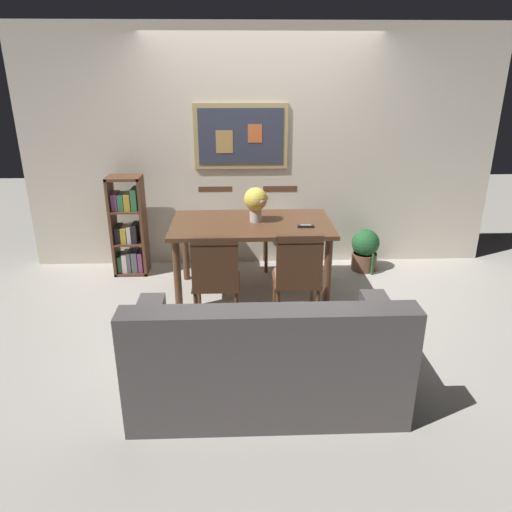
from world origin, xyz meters
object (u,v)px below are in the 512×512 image
(dining_chair_near_right, at_px, (297,273))
(dining_chair_far_right, at_px, (280,220))
(potted_ivy, at_px, (365,249))
(tv_remote, at_px, (306,226))
(dining_table, at_px, (252,232))
(flower_vase, at_px, (256,201))
(leather_couch, at_px, (266,362))
(dining_chair_far_left, at_px, (216,220))
(dining_chair_near_left, at_px, (216,275))
(bookshelf, at_px, (129,230))

(dining_chair_near_right, bearing_deg, dining_chair_far_right, 90.75)
(potted_ivy, distance_m, tv_remote, 1.20)
(dining_table, height_order, flower_vase, flower_vase)
(dining_chair_near_right, relative_size, leather_couch, 0.51)
(dining_chair_near_right, height_order, potted_ivy, dining_chair_near_right)
(dining_table, xyz_separation_m, tv_remote, (0.51, -0.17, 0.11))
(dining_chair_far_right, relative_size, leather_couch, 0.51)
(dining_chair_near_right, bearing_deg, leather_couch, -108.39)
(leather_couch, bearing_deg, dining_chair_far_right, 83.07)
(dining_chair_far_left, bearing_deg, dining_chair_near_right, -63.90)
(dining_chair_near_right, height_order, flower_vase, flower_vase)
(leather_couch, bearing_deg, dining_chair_near_right, 71.61)
(dining_table, relative_size, leather_couch, 0.86)
(dining_chair_near_left, bearing_deg, dining_table, 67.28)
(dining_table, xyz_separation_m, bookshelf, (-1.33, 0.58, -0.15))
(potted_ivy, xyz_separation_m, tv_remote, (-0.79, -0.73, 0.52))
(leather_couch, relative_size, bookshelf, 1.65)
(leather_couch, distance_m, potted_ivy, 2.61)
(dining_chair_near_left, xyz_separation_m, bookshelf, (-1.00, 1.35, -0.03))
(dining_chair_far_right, bearing_deg, leather_couch, -96.93)
(dining_chair_near_right, xyz_separation_m, bookshelf, (-1.69, 1.33, -0.03))
(dining_chair_near_left, bearing_deg, bookshelf, 126.49)
(dining_table, xyz_separation_m, flower_vase, (0.04, 0.03, 0.30))
(dining_table, distance_m, dining_chair_near_right, 0.84)
(dining_chair_near_left, bearing_deg, potted_ivy, 39.46)
(dining_chair_near_left, relative_size, bookshelf, 0.83)
(dining_chair_near_right, distance_m, potted_ivy, 1.63)
(dining_chair_far_left, bearing_deg, leather_couch, -80.37)
(potted_ivy, xyz_separation_m, flower_vase, (-1.25, -0.53, 0.71))
(potted_ivy, bearing_deg, leather_couch, -118.74)
(potted_ivy, bearing_deg, dining_chair_far_right, 167.42)
(dining_table, relative_size, dining_chair_near_right, 1.71)
(dining_table, xyz_separation_m, dining_chair_near_right, (0.37, -0.75, -0.12))
(dining_table, height_order, bookshelf, bookshelf)
(potted_ivy, bearing_deg, flower_vase, -157.23)
(leather_couch, height_order, tv_remote, leather_couch)
(potted_ivy, bearing_deg, bookshelf, 179.51)
(dining_chair_near_right, bearing_deg, bookshelf, 141.76)
(dining_chair_far_right, bearing_deg, dining_table, -114.18)
(dining_chair_near_right, height_order, bookshelf, bookshelf)
(leather_couch, relative_size, tv_remote, 11.41)
(dining_chair_near_left, xyz_separation_m, dining_chair_far_right, (0.67, 1.54, 0.00))
(dining_table, bearing_deg, dining_chair_far_right, 65.82)
(dining_chair_far_right, bearing_deg, flower_vase, -112.37)
(dining_chair_far_right, bearing_deg, bookshelf, -173.54)
(bookshelf, xyz_separation_m, flower_vase, (1.37, -0.55, 0.45))
(dining_table, bearing_deg, potted_ivy, 23.36)
(tv_remote, bearing_deg, dining_chair_far_left, 133.17)
(dining_chair_far_right, xyz_separation_m, tv_remote, (0.16, -0.94, 0.23))
(flower_vase, bearing_deg, dining_chair_near_left, -114.43)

